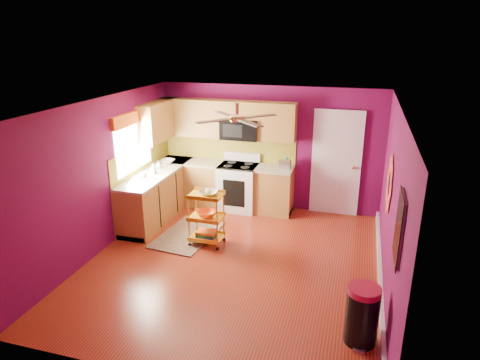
% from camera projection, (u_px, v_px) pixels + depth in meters
% --- Properties ---
extents(ground, '(5.00, 5.00, 0.00)m').
position_uv_depth(ground, '(234.00, 263.00, 6.79)').
color(ground, maroon).
rests_on(ground, ground).
extents(room_envelope, '(4.54, 5.04, 2.52)m').
position_uv_depth(room_envelope, '(235.00, 165.00, 6.24)').
color(room_envelope, '#5F0A43').
rests_on(room_envelope, ground).
extents(lower_cabinets, '(2.81, 2.31, 0.94)m').
position_uv_depth(lower_cabinets, '(196.00, 191.00, 8.64)').
color(lower_cabinets, olive).
rests_on(lower_cabinets, ground).
extents(electric_range, '(0.76, 0.66, 1.13)m').
position_uv_depth(electric_range, '(238.00, 186.00, 8.74)').
color(electric_range, white).
rests_on(electric_range, ground).
extents(upper_cabinetry, '(2.80, 2.30, 1.26)m').
position_uv_depth(upper_cabinetry, '(205.00, 121.00, 8.49)').
color(upper_cabinetry, olive).
rests_on(upper_cabinetry, ground).
extents(left_window, '(0.08, 1.35, 1.08)m').
position_uv_depth(left_window, '(133.00, 133.00, 7.75)').
color(left_window, white).
rests_on(left_window, ground).
extents(panel_door, '(0.95, 0.11, 2.15)m').
position_uv_depth(panel_door, '(336.00, 165.00, 8.34)').
color(panel_door, white).
rests_on(panel_door, ground).
extents(right_wall_art, '(0.04, 2.74, 1.04)m').
position_uv_depth(right_wall_art, '(393.00, 201.00, 5.43)').
color(right_wall_art, black).
rests_on(right_wall_art, ground).
extents(ceiling_fan, '(1.01, 1.01, 0.26)m').
position_uv_depth(ceiling_fan, '(237.00, 118.00, 6.22)').
color(ceiling_fan, '#BF8C3F').
rests_on(ceiling_fan, ground).
extents(shag_rug, '(1.01, 1.50, 0.02)m').
position_uv_depth(shag_rug, '(188.00, 235.00, 7.71)').
color(shag_rug, black).
rests_on(shag_rug, ground).
extents(rolling_cart, '(0.57, 0.41, 1.02)m').
position_uv_depth(rolling_cart, '(207.00, 216.00, 7.24)').
color(rolling_cart, gold).
rests_on(rolling_cart, ground).
extents(trash_can, '(0.46, 0.47, 0.73)m').
position_uv_depth(trash_can, '(362.00, 315.00, 4.96)').
color(trash_can, black).
rests_on(trash_can, ground).
extents(teal_kettle, '(0.18, 0.18, 0.21)m').
position_uv_depth(teal_kettle, '(286.00, 163.00, 8.41)').
color(teal_kettle, teal).
rests_on(teal_kettle, lower_cabinets).
extents(toaster, '(0.22, 0.15, 0.18)m').
position_uv_depth(toaster, '(285.00, 164.00, 8.34)').
color(toaster, beige).
rests_on(toaster, lower_cabinets).
extents(soap_bottle_a, '(0.09, 0.09, 0.19)m').
position_uv_depth(soap_bottle_a, '(153.00, 169.00, 8.03)').
color(soap_bottle_a, '#EA3F72').
rests_on(soap_bottle_a, lower_cabinets).
extents(soap_bottle_b, '(0.12, 0.12, 0.15)m').
position_uv_depth(soap_bottle_b, '(158.00, 165.00, 8.37)').
color(soap_bottle_b, white).
rests_on(soap_bottle_b, lower_cabinets).
extents(counter_dish, '(0.28, 0.28, 0.07)m').
position_uv_depth(counter_dish, '(168.00, 161.00, 8.73)').
color(counter_dish, white).
rests_on(counter_dish, lower_cabinets).
extents(counter_cup, '(0.13, 0.13, 0.10)m').
position_uv_depth(counter_cup, '(143.00, 175.00, 7.85)').
color(counter_cup, white).
rests_on(counter_cup, lower_cabinets).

